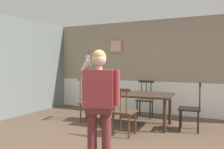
# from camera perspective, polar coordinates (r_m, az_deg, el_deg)

# --- Properties ---
(ground_plane) EXTENTS (7.09, 7.09, 0.00)m
(ground_plane) POSITION_cam_1_polar(r_m,az_deg,el_deg) (4.23, -1.05, -16.73)
(ground_plane) COLOR brown
(room_back_partition) EXTENTS (6.44, 0.17, 2.60)m
(room_back_partition) POSITION_cam_1_polar(r_m,az_deg,el_deg) (6.77, 10.55, 1.41)
(room_back_partition) COLOR gray
(room_back_partition) RESTS_ON ground_plane
(dining_table) EXTENTS (1.67, 1.04, 0.72)m
(dining_table) POSITION_cam_1_polar(r_m,az_deg,el_deg) (5.43, 5.80, -5.42)
(dining_table) COLOR #38281E
(dining_table) RESTS_ON ground_plane
(chair_near_window) EXTENTS (0.42, 0.42, 0.94)m
(chair_near_window) POSITION_cam_1_polar(r_m,az_deg,el_deg) (4.66, 2.81, -8.85)
(chair_near_window) COLOR #513823
(chair_near_window) RESTS_ON ground_plane
(chair_by_doorway) EXTENTS (0.55, 0.55, 1.05)m
(chair_by_doorway) POSITION_cam_1_polar(r_m,az_deg,el_deg) (5.89, -5.51, -6.28)
(chair_by_doorway) COLOR #513823
(chair_by_doorway) RESTS_ON ground_plane
(chair_at_table_head) EXTENTS (0.47, 0.47, 0.95)m
(chair_at_table_head) POSITION_cam_1_polar(r_m,az_deg,el_deg) (6.27, 7.95, -5.88)
(chair_at_table_head) COLOR #2D2319
(chair_at_table_head) RESTS_ON ground_plane
(chair_opposite_corner) EXTENTS (0.48, 0.48, 1.02)m
(chair_opposite_corner) POSITION_cam_1_polar(r_m,az_deg,el_deg) (5.25, 18.48, -7.53)
(chair_opposite_corner) COLOR black
(chair_opposite_corner) RESTS_ON ground_plane
(person_figure) EXTENTS (0.55, 0.36, 1.61)m
(person_figure) POSITION_cam_1_polar(r_m,az_deg,el_deg) (3.48, -2.98, -5.40)
(person_figure) COLOR brown
(person_figure) RESTS_ON ground_plane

